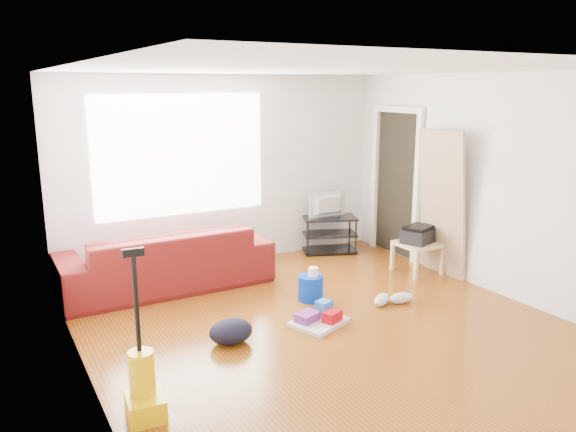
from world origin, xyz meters
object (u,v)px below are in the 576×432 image
bucket (310,300)px  cleaning_tray (319,318)px  sofa (167,287)px  backpack (231,343)px  tv_stand (329,234)px  side_table (418,247)px  vacuum (143,387)px

bucket → cleaning_tray: cleaning_tray is taller
sofa → backpack: size_ratio=5.90×
tv_stand → side_table: bearing=-48.3°
tv_stand → cleaning_tray: (-1.48, -2.06, -0.21)m
sofa → cleaning_tray: 2.06m
side_table → vacuum: vacuum is taller
cleaning_tray → backpack: size_ratio=1.55×
sofa → vacuum: vacuum is taller
tv_stand → bucket: 1.93m
tv_stand → vacuum: bearing=-119.2°
cleaning_tray → vacuum: size_ratio=0.51×
cleaning_tray → bucket: bearing=66.2°
backpack → tv_stand: bearing=40.8°
side_table → bucket: size_ratio=1.72×
tv_stand → cleaning_tray: bearing=-103.9°
sofa → tv_stand: tv_stand is taller
sofa → side_table: 3.18m
bucket → vacuum: vacuum is taller
sofa → cleaning_tray: (1.02, -1.79, 0.06)m
tv_stand → cleaning_tray: tv_stand is taller
side_table → backpack: side_table is taller
cleaning_tray → side_table: bearing=20.6°
side_table → tv_stand: bearing=109.9°
tv_stand → sofa: bearing=-152.1°
sofa → tv_stand: 2.53m
side_table → bucket: (-1.70, -0.15, -0.34)m
sofa → side_table: size_ratio=5.00×
sofa → bucket: size_ratio=8.62×
vacuum → backpack: bearing=42.8°
sofa → cleaning_tray: size_ratio=3.80×
sofa → vacuum: bearing=69.2°
side_table → cleaning_tray: size_ratio=0.76×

